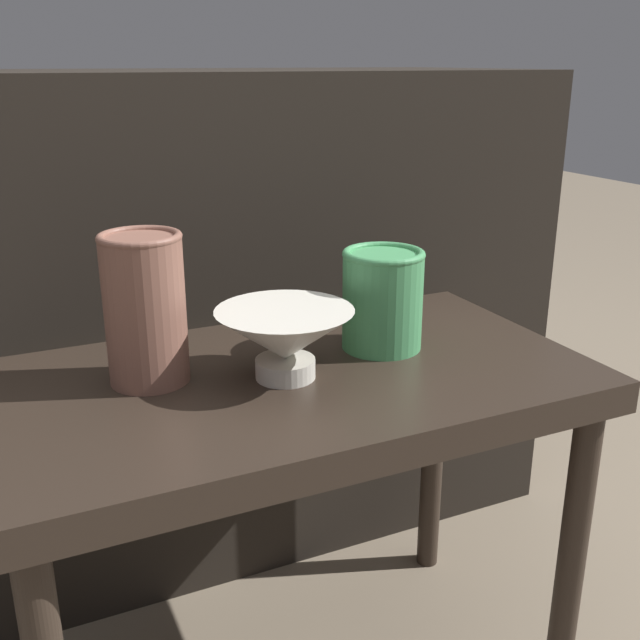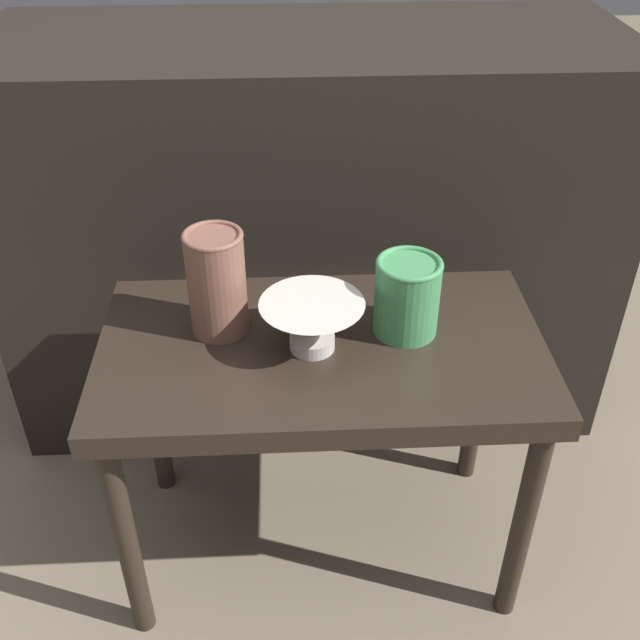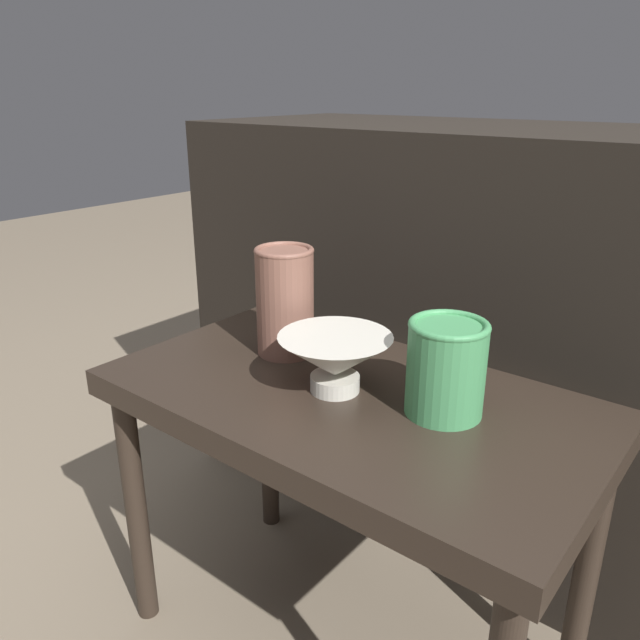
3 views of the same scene
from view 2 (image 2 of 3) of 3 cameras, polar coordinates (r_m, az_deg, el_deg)
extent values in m
plane|color=#7F705B|center=(1.53, 0.10, -16.35)|extent=(8.00, 8.00, 0.00)
cube|color=#2D231C|center=(1.20, 0.13, -2.50)|extent=(0.71, 0.40, 0.04)
cylinder|color=#2D231C|center=(1.28, -14.51, -16.05)|extent=(0.04, 0.04, 0.45)
cylinder|color=#2D231C|center=(1.31, 15.18, -14.86)|extent=(0.04, 0.04, 0.45)
cylinder|color=#2D231C|center=(1.50, -12.58, -6.27)|extent=(0.04, 0.04, 0.45)
cylinder|color=#2D231C|center=(1.52, 11.94, -5.45)|extent=(0.04, 0.04, 0.45)
cube|color=black|center=(1.65, -0.82, 6.93)|extent=(1.25, 0.50, 0.82)
cylinder|color=silver|center=(1.17, -0.60, -1.65)|extent=(0.07, 0.07, 0.02)
cone|color=silver|center=(1.14, -0.61, 0.01)|extent=(0.16, 0.16, 0.06)
cylinder|color=brown|center=(1.18, -7.86, 2.73)|extent=(0.09, 0.09, 0.17)
torus|color=brown|center=(1.14, -8.21, 6.35)|extent=(0.09, 0.09, 0.01)
cylinder|color=#47995B|center=(1.19, 6.64, 1.68)|extent=(0.10, 0.10, 0.12)
torus|color=#47995B|center=(1.15, 6.85, 4.25)|extent=(0.10, 0.10, 0.01)
camera|label=1|loc=(0.49, -38.96, -24.55)|focal=42.00mm
camera|label=3|loc=(0.67, 48.96, -5.74)|focal=35.00mm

